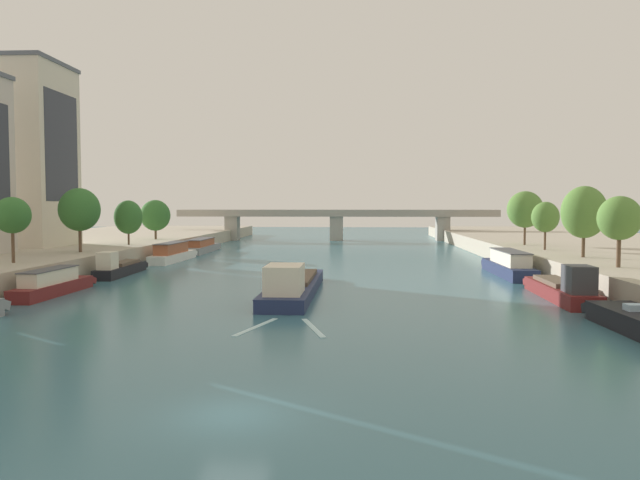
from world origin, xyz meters
TOP-DOWN VIEW (x-y plane):
  - ground_plane at (0.00, 0.00)m, footprint 400.00×400.00m
  - quay_left at (-41.29, 55.00)m, footprint 36.00×170.00m
  - barge_midriver at (-0.88, 29.76)m, footprint 3.81×21.87m
  - wake_behind_barge at (-0.02, 16.12)m, footprint 5.60×5.89m
  - moored_boat_left_gap_after at (-21.43, 28.87)m, footprint 2.20×11.99m
  - moored_boat_left_downstream at (-21.46, 43.71)m, footprint 2.57×12.77m
  - moored_boat_left_far at (-20.82, 61.09)m, footprint 2.81×14.93m
  - moored_boat_left_end at (-21.15, 78.11)m, footprint 3.22×16.89m
  - moored_boat_right_second at (21.07, 28.54)m, footprint 2.81×14.01m
  - moored_boat_right_downstream at (21.10, 46.34)m, footprint 2.77×15.88m
  - tree_left_nearest at (-27.27, 33.04)m, footprint 3.30×3.30m
  - tree_left_by_lamp at (-27.08, 46.40)m, footprint 4.60×4.60m
  - tree_left_far at (-26.56, 59.94)m, footprint 3.79×3.79m
  - tree_left_second at (-27.40, 73.69)m, footprint 4.68×4.68m
  - tree_right_nearest at (26.92, 32.13)m, footprint 3.61×3.61m
  - tree_right_distant at (27.73, 42.59)m, footprint 4.55×4.55m
  - tree_right_midway at (27.06, 53.23)m, footprint 3.24×3.24m
  - tree_right_third at (27.16, 62.52)m, footprint 4.76×4.76m
  - building_left_middle at (-39.66, 56.61)m, footprint 11.70×11.35m
  - bridge_far at (0.00, 113.76)m, footprint 70.58×4.40m

SIDE VIEW (x-z plane):
  - ground_plane at x=0.00m, z-range 0.00..0.00m
  - wake_behind_barge at x=-0.02m, z-range 0.00..0.03m
  - moored_boat_left_downstream at x=-21.46m, z-range -0.58..2.29m
  - barge_midriver at x=-0.88m, z-range -0.67..2.52m
  - moored_boat_right_second at x=21.07m, z-range -0.66..2.53m
  - moored_boat_left_end at x=-21.15m, z-range -0.18..2.07m
  - moored_boat_left_gap_after at x=-21.43m, z-range -0.19..2.12m
  - moored_boat_left_far at x=-20.82m, z-range -0.22..2.41m
  - moored_boat_right_downstream at x=21.10m, z-range -0.23..2.56m
  - quay_left at x=-41.29m, z-range 0.00..2.34m
  - bridge_far at x=0.00m, z-range 1.04..7.83m
  - tree_left_far at x=-26.56m, z-range 3.07..9.11m
  - tree_left_second at x=-27.40m, z-range 3.01..9.23m
  - tree_right_midway at x=27.06m, z-range 3.39..9.17m
  - tree_right_nearest at x=26.92m, z-range 3.49..9.61m
  - tree_left_nearest at x=-27.27m, z-range 3.69..9.78m
  - tree_right_distant at x=27.73m, z-range 3.31..10.63m
  - tree_right_third at x=27.16m, z-range 3.50..10.77m
  - tree_left_by_lamp at x=-27.08m, z-range 3.53..10.83m
  - building_left_middle at x=-39.66m, z-range 2.36..26.36m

